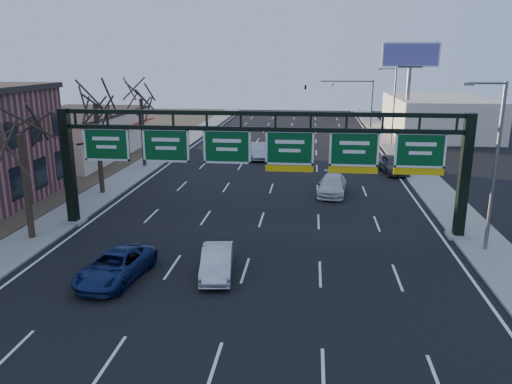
# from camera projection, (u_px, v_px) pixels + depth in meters

# --- Properties ---
(ground) EXTENTS (160.00, 160.00, 0.00)m
(ground) POSITION_uv_depth(u_px,v_px,m) (239.00, 288.00, 22.63)
(ground) COLOR black
(ground) RESTS_ON ground
(sidewalk_left) EXTENTS (3.00, 120.00, 0.12)m
(sidewalk_left) POSITION_uv_depth(u_px,v_px,m) (126.00, 178.00, 43.18)
(sidewalk_left) COLOR gray
(sidewalk_left) RESTS_ON ground
(sidewalk_right) EXTENTS (3.00, 120.00, 0.12)m
(sidewalk_right) POSITION_uv_depth(u_px,v_px,m) (430.00, 186.00, 40.44)
(sidewalk_right) COLOR gray
(sidewalk_right) RESTS_ON ground
(lane_markings) EXTENTS (21.60, 120.00, 0.01)m
(lane_markings) POSITION_uv_depth(u_px,v_px,m) (273.00, 182.00, 41.82)
(lane_markings) COLOR white
(lane_markings) RESTS_ON ground
(sign_gantry) EXTENTS (24.60, 1.20, 7.20)m
(sign_gantry) POSITION_uv_depth(u_px,v_px,m) (261.00, 155.00, 29.09)
(sign_gantry) COLOR black
(sign_gantry) RESTS_ON ground
(cream_strip) EXTENTS (10.90, 18.40, 4.70)m
(cream_strip) POSITION_uv_depth(u_px,v_px,m) (76.00, 134.00, 52.14)
(cream_strip) COLOR beige
(cream_strip) RESTS_ON ground
(building_right_distant) EXTENTS (12.00, 20.00, 5.00)m
(building_right_distant) POSITION_uv_depth(u_px,v_px,m) (437.00, 116.00, 67.82)
(building_right_distant) COLOR beige
(building_right_distant) RESTS_ON ground
(tree_gantry) EXTENTS (3.60, 3.60, 8.48)m
(tree_gantry) POSITION_uv_depth(u_px,v_px,m) (17.00, 115.00, 26.94)
(tree_gantry) COLOR #30241A
(tree_gantry) RESTS_ON sidewalk_left
(tree_mid) EXTENTS (3.60, 3.60, 9.24)m
(tree_mid) POSITION_uv_depth(u_px,v_px,m) (94.00, 90.00, 36.35)
(tree_mid) COLOR #30241A
(tree_mid) RESTS_ON sidewalk_left
(tree_far) EXTENTS (3.60, 3.60, 8.86)m
(tree_far) POSITION_uv_depth(u_px,v_px,m) (140.00, 87.00, 46.04)
(tree_far) COLOR #30241A
(tree_far) RESTS_ON sidewalk_left
(streetlight_near) EXTENTS (2.15, 0.22, 9.00)m
(streetlight_near) POSITION_uv_depth(u_px,v_px,m) (494.00, 159.00, 25.73)
(streetlight_near) COLOR slate
(streetlight_near) RESTS_ON sidewalk_right
(streetlight_far) EXTENTS (2.15, 0.22, 9.00)m
(streetlight_far) POSITION_uv_depth(u_px,v_px,m) (393.00, 102.00, 58.36)
(streetlight_far) COLOR slate
(streetlight_far) RESTS_ON sidewalk_right
(billboard_right) EXTENTS (7.00, 0.50, 12.00)m
(billboard_right) POSITION_uv_depth(u_px,v_px,m) (410.00, 67.00, 61.83)
(billboard_right) COLOR slate
(billboard_right) RESTS_ON ground
(traffic_signal_mast) EXTENTS (10.16, 0.54, 7.00)m
(traffic_signal_mast) POSITION_uv_depth(u_px,v_px,m) (330.00, 90.00, 73.37)
(traffic_signal_mast) COLOR black
(traffic_signal_mast) RESTS_ON ground
(car_blue_suv) EXTENTS (2.93, 5.19, 1.37)m
(car_blue_suv) POSITION_uv_depth(u_px,v_px,m) (116.00, 266.00, 23.38)
(car_blue_suv) COLOR navy
(car_blue_suv) RESTS_ON ground
(car_silver_sedan) EXTENTS (1.93, 4.25, 1.35)m
(car_silver_sedan) POSITION_uv_depth(u_px,v_px,m) (217.00, 262.00, 23.88)
(car_silver_sedan) COLOR #B8B9BE
(car_silver_sedan) RESTS_ON ground
(car_white_wagon) EXTENTS (2.54, 5.11, 1.43)m
(car_white_wagon) POSITION_uv_depth(u_px,v_px,m) (332.00, 185.00, 38.10)
(car_white_wagon) COLOR silver
(car_white_wagon) RESTS_ON ground
(car_grey_far) EXTENTS (2.65, 5.09, 1.66)m
(car_grey_far) POSITION_uv_depth(u_px,v_px,m) (393.00, 164.00, 45.05)
(car_grey_far) COLOR #3F4144
(car_grey_far) RESTS_ON ground
(car_silver_distant) EXTENTS (2.52, 5.07, 1.60)m
(car_silver_distant) POSITION_uv_depth(u_px,v_px,m) (258.00, 151.00, 51.53)
(car_silver_distant) COLOR #A3A3A8
(car_silver_distant) RESTS_ON ground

